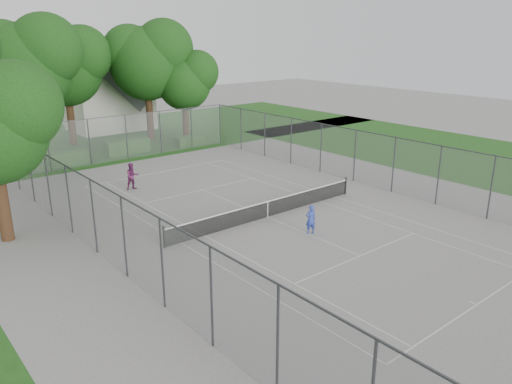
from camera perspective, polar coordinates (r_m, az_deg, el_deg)
ground at (r=27.26m, az=1.34°, el=-2.90°), size 120.00×120.00×0.00m
grass_far at (r=49.19m, az=-18.96°, el=5.57°), size 60.00×20.00×0.00m
grass_right at (r=44.29m, az=23.48°, el=3.78°), size 16.00×40.00×0.00m
court_markings at (r=27.26m, az=1.34°, el=-2.89°), size 11.03×23.83×0.01m
tennis_net at (r=27.08m, az=1.35°, el=-1.89°), size 12.87×0.10×1.10m
perimeter_fence at (r=26.67m, az=1.37°, el=0.74°), size 18.08×34.08×3.52m
tree_far_left at (r=41.91m, az=-24.78°, el=13.48°), size 7.70×7.03×11.07m
tree_far_midleft at (r=46.89m, az=-20.89°, el=13.56°), size 7.14×6.52×10.27m
tree_far_midright at (r=47.32m, az=-12.31°, el=14.80°), size 7.54×6.89×10.84m
tree_far_right at (r=46.99m, az=-8.13°, el=12.71°), size 5.65×5.16×8.13m
hedge_left at (r=40.33m, az=-21.52°, el=3.49°), size 4.07×1.22×1.02m
hedge_mid at (r=42.82m, az=-14.49°, el=5.05°), size 3.67×1.05×1.15m
hedge_right at (r=44.83m, az=-7.51°, el=5.81°), size 2.78×1.02×0.83m
house at (r=53.73m, az=-16.51°, el=10.93°), size 7.66×5.93×9.53m
girl_player at (r=25.00m, az=6.27°, el=-3.13°), size 0.64×0.53×1.50m
woman_player at (r=32.75m, az=-13.96°, el=1.75°), size 0.90×0.73×1.73m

